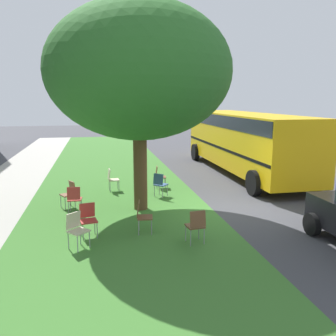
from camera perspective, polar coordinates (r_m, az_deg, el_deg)
name	(u,v)px	position (r m, az deg, el deg)	size (l,w,h in m)	color
ground	(219,210)	(11.77, 8.20, -6.65)	(80.00, 80.00, 0.00)	#424247
grass_verge	(120,216)	(11.14, -7.64, -7.64)	(48.00, 6.00, 0.01)	#3D752D
street_tree	(139,72)	(11.29, -4.71, 15.14)	(5.69, 5.69, 6.48)	brown
chair_0	(74,198)	(11.52, -14.81, -4.61)	(0.45, 0.45, 0.88)	#B7332D
chair_1	(159,175)	(14.38, -1.44, -1.16)	(0.47, 0.47, 0.88)	brown
chair_2	(196,224)	(8.89, 4.54, -8.95)	(0.47, 0.46, 0.88)	brown
chair_3	(69,192)	(12.22, -15.54, -3.76)	(0.56, 0.57, 0.88)	brown
chair_4	(76,228)	(8.90, -14.49, -9.24)	(0.59, 0.59, 0.88)	beige
chair_5	(88,217)	(9.57, -12.72, -7.72)	(0.49, 0.49, 0.88)	#B7332D
chair_6	(160,183)	(13.06, -1.32, -2.41)	(0.59, 0.59, 0.88)	#335184
chair_7	(142,215)	(9.57, -4.15, -7.46)	(0.47, 0.48, 0.88)	brown
chair_8	(112,178)	(14.03, -9.00, -1.60)	(0.45, 0.45, 0.88)	beige
school_bus	(244,137)	(17.52, 12.06, 4.90)	(10.40, 2.80, 2.88)	yellow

